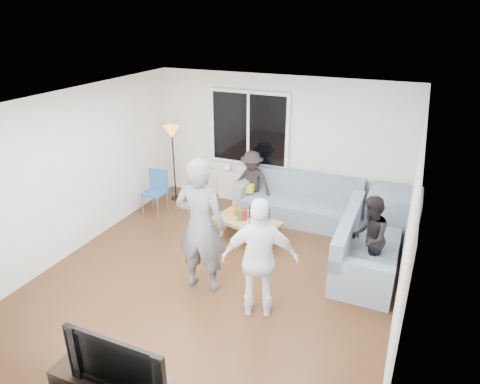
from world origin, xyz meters
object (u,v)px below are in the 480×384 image
at_px(side_chair, 154,193).
at_px(spectator_back, 252,182).
at_px(spectator_right, 369,238).
at_px(sofa_right_section, 369,244).
at_px(player_right, 260,259).
at_px(television, 123,358).
at_px(coffee_table, 248,230).
at_px(player_left, 201,226).
at_px(floor_lamp, 174,164).
at_px(sofa_back_section, 298,199).

height_order(side_chair, spectator_back, spectator_back).
distance_m(spectator_right, spectator_back, 2.79).
relative_size(sofa_right_section, spectator_back, 1.63).
relative_size(player_right, spectator_right, 1.28).
bearing_deg(television, spectator_back, 97.51).
bearing_deg(television, coffee_table, 93.90).
distance_m(coffee_table, player_left, 1.66).
distance_m(player_left, spectator_right, 2.45).
bearing_deg(coffee_table, player_right, -63.22).
height_order(coffee_table, player_left, player_left).
bearing_deg(floor_lamp, spectator_back, 4.09).
distance_m(sofa_right_section, player_right, 2.05).
distance_m(side_chair, television, 4.56).
xyz_separation_m(player_left, spectator_back, (-0.29, 2.61, -0.36)).
distance_m(floor_lamp, player_left, 3.18).
bearing_deg(television, floor_lamp, 116.21).
height_order(sofa_back_section, spectator_back, spectator_back).
distance_m(side_chair, player_right, 3.54).
relative_size(sofa_back_section, floor_lamp, 1.47).
bearing_deg(television, player_right, 72.71).
bearing_deg(sofa_back_section, player_left, -104.17).
distance_m(side_chair, player_left, 2.68).
bearing_deg(sofa_back_section, floor_lamp, -178.04).
bearing_deg(player_left, sofa_back_section, -109.15).
bearing_deg(spectator_right, sofa_right_section, 174.67).
height_order(sofa_back_section, sofa_right_section, same).
xyz_separation_m(sofa_right_section, floor_lamp, (-4.07, 1.08, 0.36)).
xyz_separation_m(player_left, player_right, (0.95, -0.23, -0.16)).
height_order(sofa_back_section, coffee_table, sofa_back_section).
height_order(sofa_right_section, television, television).
relative_size(floor_lamp, television, 1.47).
bearing_deg(player_right, floor_lamp, -61.48).
relative_size(sofa_back_section, spectator_back, 1.88).
bearing_deg(player_left, side_chair, -46.58).
bearing_deg(side_chair, sofa_back_section, 17.25).
distance_m(player_left, spectator_back, 2.65).
xyz_separation_m(sofa_right_section, player_right, (-1.16, -1.65, 0.40)).
distance_m(floor_lamp, spectator_right, 4.27).
xyz_separation_m(side_chair, player_right, (2.91, -1.97, 0.39)).
relative_size(sofa_back_section, player_left, 1.18).
relative_size(sofa_right_section, television, 1.89).
xyz_separation_m(coffee_table, spectator_back, (-0.38, 1.15, 0.41)).
height_order(sofa_back_section, side_chair, side_chair).
distance_m(sofa_back_section, coffee_table, 1.27).
relative_size(spectator_right, television, 1.21).
bearing_deg(television, spectator_right, 62.42).
height_order(player_right, spectator_right, player_right).
relative_size(player_left, spectator_back, 1.59).
xyz_separation_m(coffee_table, television, (0.25, -3.65, 0.55)).
bearing_deg(player_right, spectator_back, -84.80).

